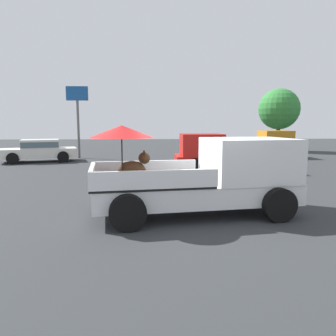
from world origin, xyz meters
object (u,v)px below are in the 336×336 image
(pickup_truck_red, at_px, (222,154))
(parked_sedan_near, at_px, (39,149))
(motel_sign, at_px, (78,108))
(pickup_truck_main, at_px, (209,175))
(pickup_truck_far, at_px, (261,145))

(pickup_truck_red, distance_m, parked_sedan_near, 11.05)
(pickup_truck_red, bearing_deg, motel_sign, -39.59)
(pickup_truck_red, xyz_separation_m, parked_sedan_near, (-10.01, 4.67, -0.13))
(pickup_truck_main, relative_size, parked_sedan_near, 1.14)
(pickup_truck_main, distance_m, motel_sign, 15.24)
(pickup_truck_far, height_order, motel_sign, motel_sign)
(pickup_truck_far, bearing_deg, motel_sign, 176.14)
(parked_sedan_near, height_order, motel_sign, motel_sign)
(pickup_truck_main, relative_size, pickup_truck_red, 1.09)
(pickup_truck_main, bearing_deg, motel_sign, 106.56)
(pickup_truck_red, bearing_deg, pickup_truck_far, -122.63)
(parked_sedan_near, bearing_deg, pickup_truck_main, 107.98)
(pickup_truck_main, height_order, motel_sign, motel_sign)
(pickup_truck_main, xyz_separation_m, pickup_truck_far, (5.89, 13.35, -0.11))
(pickup_truck_main, distance_m, pickup_truck_red, 7.31)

